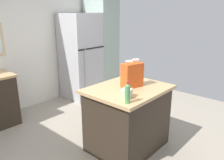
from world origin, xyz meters
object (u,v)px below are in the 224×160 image
object	(u,v)px
tall_cabinet	(102,46)
refrigerator	(81,57)
small_box	(127,93)
shopping_bag	(132,75)
kitchen_island	(128,118)
bottle	(128,93)

from	to	relation	value
tall_cabinet	refrigerator	bearing A→B (deg)	-179.98
refrigerator	small_box	world-z (taller)	refrigerator
shopping_bag	tall_cabinet	bearing A→B (deg)	53.49
kitchen_island	bottle	world-z (taller)	bottle
kitchen_island	refrigerator	distance (m)	2.33
bottle	kitchen_island	bearing A→B (deg)	36.48
refrigerator	small_box	xyz separation A→B (m)	(-1.24, -2.29, 0.02)
kitchen_island	shopping_bag	distance (m)	0.63
kitchen_island	refrigerator	bearing A→B (deg)	65.72
small_box	bottle	xyz separation A→B (m)	(-0.14, -0.12, 0.07)
shopping_bag	bottle	bearing A→B (deg)	-148.18
kitchen_island	bottle	size ratio (longest dim) A/B	4.22
refrigerator	bottle	xyz separation A→B (m)	(-1.37, -2.40, 0.09)
refrigerator	tall_cabinet	size ratio (longest dim) A/B	0.85
small_box	shopping_bag	bearing A→B (deg)	28.18
refrigerator	bottle	size ratio (longest dim) A/B	7.29
tall_cabinet	shopping_bag	size ratio (longest dim) A/B	5.91
bottle	tall_cabinet	bearing A→B (deg)	49.51
shopping_bag	small_box	distance (m)	0.44
shopping_bag	small_box	world-z (taller)	shopping_bag
shopping_bag	bottle	size ratio (longest dim) A/B	1.46
refrigerator	tall_cabinet	distance (m)	0.70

